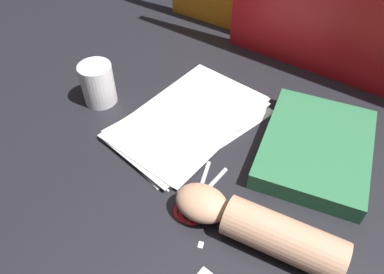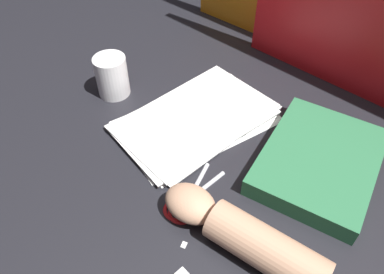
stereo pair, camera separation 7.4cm
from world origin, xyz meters
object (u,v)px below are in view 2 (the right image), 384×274
at_px(paper_stack, 196,119).
at_px(mug, 112,76).
at_px(scissors, 186,201).
at_px(book_closed, 319,161).
at_px(hand_forearm, 243,235).

height_order(paper_stack, mug, mug).
relative_size(paper_stack, mug, 3.66).
bearing_deg(mug, scissors, -8.09).
distance_m(paper_stack, book_closed, 0.28).
bearing_deg(book_closed, hand_forearm, -81.69).
bearing_deg(scissors, book_closed, 70.50).
distance_m(paper_stack, mug, 0.23).
xyz_separation_m(book_closed, hand_forearm, (0.03, -0.24, 0.01)).
bearing_deg(hand_forearm, book_closed, 98.31).
height_order(paper_stack, book_closed, book_closed).
bearing_deg(hand_forearm, paper_stack, 156.57).
bearing_deg(book_closed, scissors, -109.50).
height_order(scissors, hand_forearm, hand_forearm).
xyz_separation_m(paper_stack, hand_forearm, (0.29, -0.13, 0.03)).
height_order(paper_stack, hand_forearm, hand_forearm).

